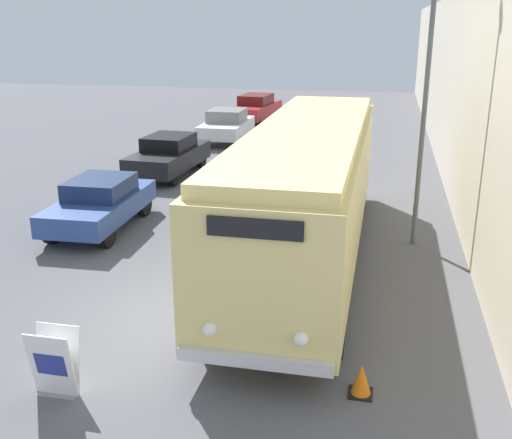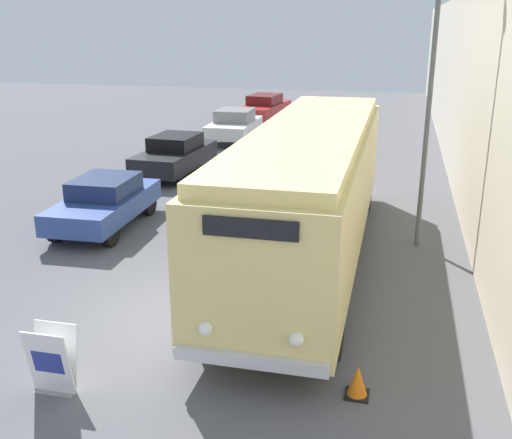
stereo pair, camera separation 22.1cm
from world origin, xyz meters
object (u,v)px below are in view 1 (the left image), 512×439
Objects in this scene: parked_car_mid at (169,155)px; vintage_bus at (308,185)px; sign_board at (55,363)px; traffic_cone at (361,380)px; parked_car_near at (100,203)px; parked_car_far at (227,125)px; streetlamp at (430,49)px; parked_car_distant at (255,108)px.

vintage_bus is at bearing -46.52° from parked_car_mid.
traffic_cone is (4.44, 0.96, -0.28)m from sign_board.
vintage_bus is 2.81× the size of parked_car_near.
streetlamp is at bearing -57.39° from parked_car_far.
streetlamp is at bearing -60.22° from parked_car_distant.
parked_car_mid is 12.66m from parked_car_distant.
streetlamp is (2.50, 1.52, 2.94)m from vintage_bus.
parked_car_distant is (0.45, 12.65, 0.03)m from parked_car_mid.
parked_car_mid is (-3.08, 13.21, 0.21)m from sign_board.
parked_car_distant is 9.71× the size of traffic_cone.
parked_car_distant is (0.07, 5.95, 0.00)m from parked_car_far.
sign_board is 2.14× the size of traffic_cone.
parked_car_near is at bearing -176.31° from streetlamp.
parked_car_near is at bearing -84.59° from parked_car_distant.
parked_car_far is at bearing 112.21° from vintage_bus.
parked_car_distant is (-5.53, 19.66, -1.03)m from vintage_bus.
parked_car_mid is (-5.98, 7.01, -1.06)m from vintage_bus.
parked_car_far is (0.38, 6.70, 0.03)m from parked_car_mid.
sign_board is 0.27× the size of parked_car_near.
parked_car_mid is at bearing 90.84° from parked_car_near.
sign_board is 10.32m from streetlamp.
traffic_cone is at bearing -98.07° from streetlamp.
sign_board is at bearing -115.08° from vintage_bus.
streetlamp is at bearing -29.93° from parked_car_mid.
vintage_bus is 10.60× the size of sign_board.
traffic_cone is at bearing -55.45° from parked_car_mid.
sign_board reaches higher than traffic_cone.
traffic_cone is (7.07, -24.91, -0.52)m from parked_car_distant.
parked_car_mid is 14.39m from traffic_cone.
sign_board is 7.72m from parked_car_near.
parked_car_far is at bearing 123.57° from streetlamp.
sign_board is at bearing -70.57° from parked_car_near.
streetlamp is at bearing 81.93° from traffic_cone.
streetlamp is 20.24m from parked_car_distant.
streetlamp is (5.40, 7.72, 4.22)m from sign_board.
vintage_bus is at bearing -68.76° from parked_car_far.
vintage_bus is at bearing 64.92° from sign_board.
parked_car_mid is 8.41× the size of traffic_cone.
parked_car_mid is at bearing -94.20° from parked_car_far.
parked_car_distant is at bearing 95.80° from sign_board.
streetlamp reaches higher than parked_car_mid.
traffic_cone is (7.24, -6.23, -0.47)m from parked_car_near.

